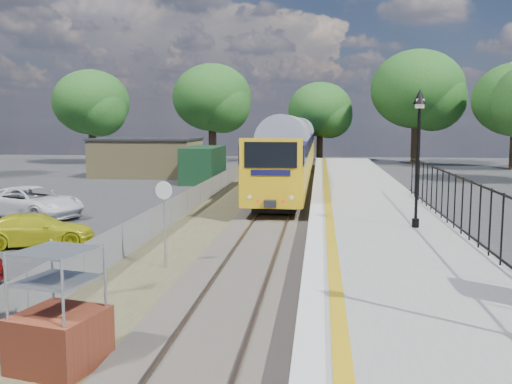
# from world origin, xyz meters

# --- Properties ---
(ground) EXTENTS (120.00, 120.00, 0.00)m
(ground) POSITION_xyz_m (0.00, 0.00, 0.00)
(ground) COLOR #2D2D30
(ground) RESTS_ON ground
(track_bed) EXTENTS (5.90, 80.00, 0.29)m
(track_bed) POSITION_xyz_m (-0.47, 9.67, 0.09)
(track_bed) COLOR #473F38
(track_bed) RESTS_ON ground
(platform) EXTENTS (5.00, 70.00, 0.90)m
(platform) POSITION_xyz_m (4.20, 8.00, 0.45)
(platform) COLOR gray
(platform) RESTS_ON ground
(platform_edge) EXTENTS (0.90, 70.00, 0.01)m
(platform_edge) POSITION_xyz_m (2.14, 8.00, 0.90)
(platform_edge) COLOR silver
(platform_edge) RESTS_ON platform
(victorian_lamp_north) EXTENTS (0.44, 0.44, 4.60)m
(victorian_lamp_north) POSITION_xyz_m (5.30, 6.00, 4.30)
(victorian_lamp_north) COLOR black
(victorian_lamp_north) RESTS_ON platform
(palisade_fence) EXTENTS (0.12, 26.00, 2.00)m
(palisade_fence) POSITION_xyz_m (6.55, 2.24, 1.84)
(palisade_fence) COLOR black
(palisade_fence) RESTS_ON platform
(wire_fence) EXTENTS (0.06, 52.00, 1.20)m
(wire_fence) POSITION_xyz_m (-4.20, 12.00, 0.60)
(wire_fence) COLOR #999EA3
(wire_fence) RESTS_ON ground
(outbuilding) EXTENTS (10.80, 10.10, 3.12)m
(outbuilding) POSITION_xyz_m (-10.91, 31.21, 1.52)
(outbuilding) COLOR #9A8657
(outbuilding) RESTS_ON ground
(tree_line) EXTENTS (56.80, 43.80, 11.88)m
(tree_line) POSITION_xyz_m (1.40, 42.00, 6.61)
(tree_line) COLOR #332319
(tree_line) RESTS_ON ground
(train) EXTENTS (2.82, 40.83, 3.51)m
(train) POSITION_xyz_m (0.00, 31.07, 2.34)
(train) COLOR gold
(train) RESTS_ON ground
(brick_plinth) EXTENTS (1.67, 1.67, 2.23)m
(brick_plinth) POSITION_xyz_m (-2.50, -4.06, 1.07)
(brick_plinth) COLOR #983E26
(brick_plinth) RESTS_ON ground
(speed_sign) EXTENTS (0.54, 0.15, 2.69)m
(speed_sign) POSITION_xyz_m (-2.50, 2.93, 1.82)
(speed_sign) COLOR #999EA3
(speed_sign) RESTS_ON ground
(car_yellow) EXTENTS (4.30, 2.74, 1.16)m
(car_yellow) POSITION_xyz_m (-8.01, 5.75, 0.58)
(car_yellow) COLOR gold
(car_yellow) RESTS_ON ground
(car_white) EXTENTS (5.72, 4.03, 1.45)m
(car_white) POSITION_xyz_m (-11.22, 11.44, 0.72)
(car_white) COLOR white
(car_white) RESTS_ON ground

